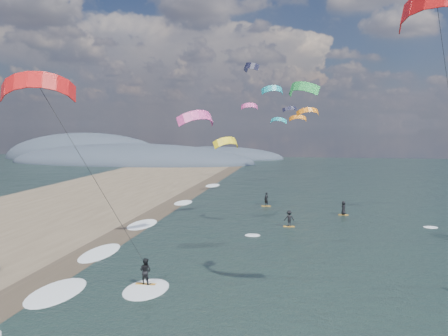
# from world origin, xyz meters

# --- Properties ---
(wet_sand_strip) EXTENTS (3.00, 240.00, 0.00)m
(wet_sand_strip) POSITION_xyz_m (-12.00, 10.00, 0.00)
(wet_sand_strip) COLOR #382D23
(wet_sand_strip) RESTS_ON ground
(coastal_hills) EXTENTS (80.00, 41.00, 15.00)m
(coastal_hills) POSITION_xyz_m (-44.84, 107.86, 0.00)
(coastal_hills) COLOR #3D4756
(coastal_hills) RESTS_ON ground
(kitesurfer_near_a) EXTENTS (8.04, 9.40, 16.53)m
(kitesurfer_near_a) POSITION_xyz_m (10.87, 4.65, 12.83)
(kitesurfer_near_a) COLOR orange
(kitesurfer_near_a) RESTS_ON ground
(kitesurfer_near_b) EXTENTS (7.06, 8.73, 13.19)m
(kitesurfer_near_b) POSITION_xyz_m (-7.62, 3.97, 8.38)
(kitesurfer_near_b) COLOR orange
(kitesurfer_near_b) RESTS_ON ground
(far_kitesurfers) EXTENTS (9.92, 12.46, 1.67)m
(far_kitesurfers) POSITION_xyz_m (3.79, 31.99, 0.80)
(far_kitesurfers) COLOR orange
(far_kitesurfers) RESTS_ON ground
(bg_kite_field) EXTENTS (14.10, 74.17, 10.81)m
(bg_kite_field) POSITION_xyz_m (-0.33, 56.43, 12.55)
(bg_kite_field) COLOR black
(bg_kite_field) RESTS_ON ground
(shoreline_surf) EXTENTS (2.40, 79.40, 0.11)m
(shoreline_surf) POSITION_xyz_m (-10.80, 14.75, 0.00)
(shoreline_surf) COLOR white
(shoreline_surf) RESTS_ON ground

